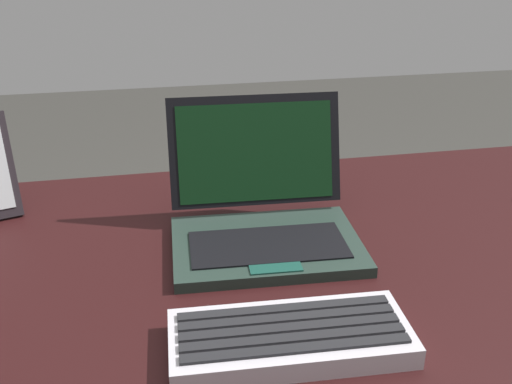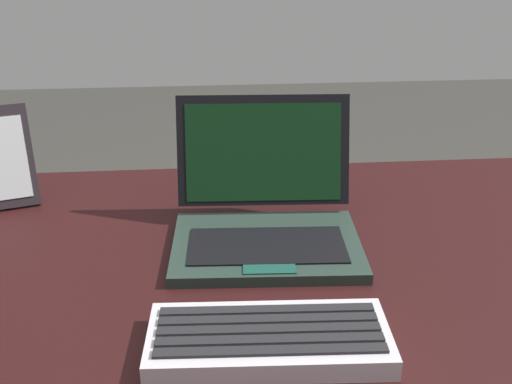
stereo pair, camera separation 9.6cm
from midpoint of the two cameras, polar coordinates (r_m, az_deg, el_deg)
desk at (r=1.02m, az=7.48°, el=-9.70°), size 1.77×0.83×0.74m
laptop_front at (r=1.02m, az=3.61°, el=-2.39°), size 0.32×0.29×0.23m
external_keyboard at (r=0.79m, az=4.80°, el=-13.90°), size 0.32×0.15×0.03m
photo_frame at (r=1.21m, az=-21.08°, el=2.94°), size 0.13×0.09×0.19m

